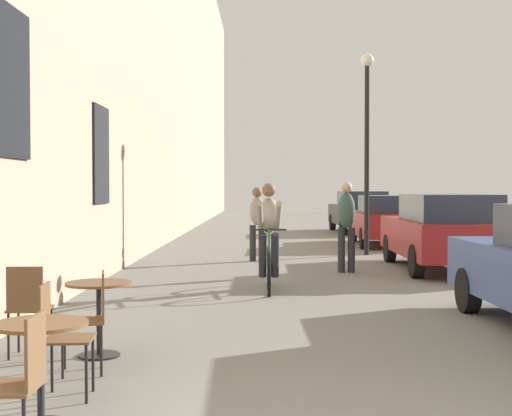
{
  "coord_description": "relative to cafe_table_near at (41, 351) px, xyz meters",
  "views": [
    {
      "loc": [
        -0.36,
        -3.2,
        1.63
      ],
      "look_at": [
        -0.5,
        10.23,
        1.25
      ],
      "focal_mm": 49.78,
      "sensor_mm": 36.0,
      "label": 1
    }
  ],
  "objects": [
    {
      "name": "cafe_table_near",
      "position": [
        0.0,
        0.0,
        0.0
      ],
      "size": [
        0.64,
        0.64,
        0.72
      ],
      "color": "black",
      "rests_on": "ground_plane"
    },
    {
      "name": "cafe_chair_near_toward_street",
      "position": [
        -0.08,
        0.68,
        -0.0
      ],
      "size": [
        0.41,
        0.41,
        0.89
      ],
      "color": "black",
      "rests_on": "ground_plane"
    },
    {
      "name": "cafe_chair_near_toward_wall",
      "position": [
        0.08,
        -0.66,
        -0.0
      ],
      "size": [
        0.38,
        0.38,
        0.89
      ],
      "color": "black",
      "rests_on": "ground_plane"
    },
    {
      "name": "cafe_table_mid",
      "position": [
        -0.08,
        2.05,
        0.0
      ],
      "size": [
        0.64,
        0.64,
        0.72
      ],
      "color": "black",
      "rests_on": "ground_plane"
    },
    {
      "name": "cafe_chair_mid_toward_street",
      "position": [
        -0.74,
        1.97,
        -0.0
      ],
      "size": [
        0.4,
        0.4,
        0.89
      ],
      "color": "black",
      "rests_on": "ground_plane"
    },
    {
      "name": "cafe_chair_mid_toward_wall",
      "position": [
        -0.01,
        1.44,
        -0.0
      ],
      "size": [
        0.45,
        0.45,
        0.89
      ],
      "color": "black",
      "rests_on": "ground_plane"
    },
    {
      "name": "cyclist_on_bicycle",
      "position": [
        1.6,
        6.55,
        0.29
      ],
      "size": [
        0.52,
        1.76,
        1.74
      ],
      "color": "black",
      "rests_on": "ground_plane"
    },
    {
      "name": "pedestrian_near",
      "position": [
        3.12,
        8.94,
        0.47
      ],
      "size": [
        0.38,
        0.29,
        1.75
      ],
      "color": "#26262D",
      "rests_on": "ground_plane"
    },
    {
      "name": "pedestrian_mid",
      "position": [
        1.37,
        11.04,
        0.41
      ],
      "size": [
        0.35,
        0.26,
        1.65
      ],
      "color": "#26262D",
      "rests_on": "ground_plane"
    },
    {
      "name": "street_lamp",
      "position": [
        4.03,
        12.54,
        2.59
      ],
      "size": [
        0.32,
        0.32,
        4.9
      ],
      "color": "black",
      "rests_on": "ground_plane"
    },
    {
      "name": "parked_car_second",
      "position": [
        5.09,
        9.34,
        0.26
      ],
      "size": [
        1.82,
        4.26,
        1.51
      ],
      "color": "maroon",
      "rests_on": "ground_plane"
    },
    {
      "name": "parked_car_third",
      "position": [
        4.98,
        15.42,
        0.22
      ],
      "size": [
        1.77,
        4.05,
        1.43
      ],
      "color": "maroon",
      "rests_on": "ground_plane"
    },
    {
      "name": "parked_car_fourth",
      "position": [
        5.06,
        21.32,
        0.27
      ],
      "size": [
        1.92,
        4.33,
        1.52
      ],
      "color": "black",
      "rests_on": "ground_plane"
    }
  ]
}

